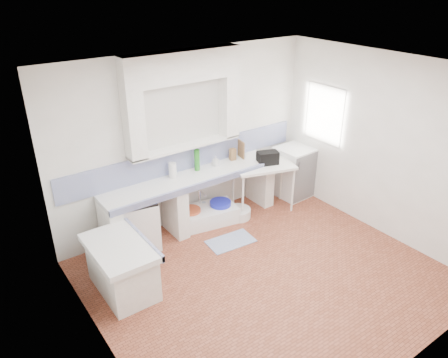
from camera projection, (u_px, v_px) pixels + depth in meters
floor at (266, 276)px, 5.95m from camera, size 4.50×4.50×0.00m
ceiling at (277, 73)px, 4.72m from camera, size 4.50×4.50×0.00m
wall_back at (187, 139)px, 6.80m from camera, size 4.50×0.00×4.50m
wall_front at (418, 267)px, 3.88m from camera, size 4.50×0.00×4.50m
wall_left at (96, 248)px, 4.16m from camera, size 0.00×4.50×4.50m
wall_right at (383, 147)px, 6.52m from camera, size 0.00×4.50×4.50m
alcove_mass at (183, 66)px, 6.14m from camera, size 1.90×0.25×0.45m
window_frame at (331, 113)px, 7.40m from camera, size 0.35×0.86×1.06m
lace_valance at (328, 92)px, 7.16m from camera, size 0.01×0.84×0.24m
counter_slab at (193, 178)px, 6.76m from camera, size 3.00×0.60×0.08m
counter_lip at (203, 185)px, 6.56m from camera, size 3.00×0.04×0.10m
counter_pier_left at (112, 231)px, 6.22m from camera, size 0.20×0.55×0.82m
counter_pier_mid at (175, 210)px, 6.78m from camera, size 0.20×0.55×0.82m
counter_pier_right at (260, 181)px, 7.70m from camera, size 0.20×0.55×0.82m
peninsula_top at (120, 248)px, 5.43m from camera, size 0.70×1.10×0.08m
peninsula_base at (122, 270)px, 5.58m from camera, size 0.60×1.00×0.62m
peninsula_lip at (143, 239)px, 5.60m from camera, size 0.04×1.10×0.10m
backsplash at (188, 157)px, 6.92m from camera, size 4.27×0.03×0.40m
stove at (138, 224)px, 6.43m from camera, size 0.64×0.63×0.78m
sink at (206, 216)px, 7.17m from camera, size 1.08×0.71×0.24m
side_table at (263, 187)px, 7.44m from camera, size 1.14×0.84×0.05m
fridge at (294, 172)px, 7.91m from camera, size 0.63×0.63×0.93m
bucket_red at (191, 217)px, 7.06m from camera, size 0.41×0.41×0.31m
bucket_orange at (208, 219)px, 7.10m from camera, size 0.26×0.26×0.23m
bucket_blue at (220, 210)px, 7.25m from camera, size 0.45×0.45×0.33m
basin_white at (239, 213)px, 7.33m from camera, size 0.50×0.50×0.16m
water_bottle_a at (192, 213)px, 7.21m from camera, size 0.10×0.10×0.30m
water_bottle_b at (204, 209)px, 7.34m from camera, size 0.08×0.08×0.27m
black_bag at (268, 158)px, 7.25m from camera, size 0.40×0.31×0.22m
green_bottle_a at (197, 160)px, 6.87m from camera, size 0.08×0.08×0.35m
green_bottle_b at (197, 160)px, 6.87m from camera, size 0.10×0.10×0.36m
knife_block at (233, 154)px, 7.28m from camera, size 0.11×0.09×0.20m
cutting_board at (241, 149)px, 7.35m from camera, size 0.06×0.22×0.30m
paper_towel at (173, 170)px, 6.66m from camera, size 0.13×0.13×0.24m
soap_bottle at (215, 161)px, 7.07m from camera, size 0.09×0.10×0.17m
rug at (231, 241)px, 6.70m from camera, size 0.76×0.48×0.01m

